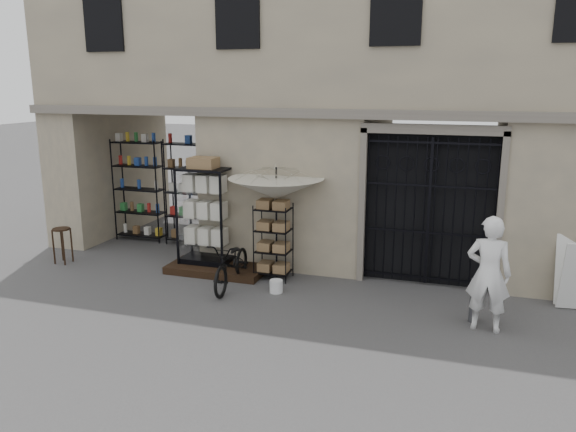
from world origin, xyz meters
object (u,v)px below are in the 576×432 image
(wooden_stool, at_px, (63,245))
(bicycle, at_px, (233,287))
(white_bucket, at_px, (276,286))
(easel_sign, at_px, (576,273))
(display_cabinet, at_px, (205,221))
(wire_rack, at_px, (273,243))
(market_umbrella, at_px, (276,183))
(shopkeeper, at_px, (484,329))
(steel_bollard, at_px, (474,300))

(wooden_stool, bearing_deg, bicycle, -3.38)
(white_bucket, height_order, easel_sign, easel_sign)
(wooden_stool, distance_m, easel_sign, 10.15)
(display_cabinet, distance_m, wire_rack, 1.57)
(market_umbrella, bearing_deg, white_bucket, -71.55)
(bicycle, bearing_deg, display_cabinet, 134.84)
(display_cabinet, xyz_separation_m, wooden_stool, (-3.14, -0.59, -0.63))
(market_umbrella, relative_size, shopkeeper, 1.44)
(steel_bollard, xyz_separation_m, easel_sign, (1.65, 1.12, 0.27))
(bicycle, relative_size, steel_bollard, 2.41)
(steel_bollard, distance_m, easel_sign, 2.01)
(market_umbrella, bearing_deg, steel_bollard, -16.15)
(market_umbrella, distance_m, wooden_stool, 4.97)
(wooden_stool, relative_size, steel_bollard, 1.05)
(white_bucket, xyz_separation_m, bicycle, (-0.89, 0.02, -0.12))
(wire_rack, bearing_deg, white_bucket, -55.34)
(white_bucket, bearing_deg, market_umbrella, 108.45)
(easel_sign, bearing_deg, bicycle, -178.85)
(wire_rack, height_order, white_bucket, wire_rack)
(display_cabinet, distance_m, bicycle, 1.64)
(bicycle, height_order, easel_sign, easel_sign)
(wire_rack, distance_m, bicycle, 1.18)
(wire_rack, height_order, wooden_stool, wire_rack)
(bicycle, distance_m, wooden_stool, 4.11)
(bicycle, bearing_deg, easel_sign, 3.85)
(display_cabinet, bearing_deg, bicycle, -28.42)
(steel_bollard, distance_m, shopkeeper, 0.48)
(bicycle, bearing_deg, market_umbrella, 48.90)
(market_umbrella, xyz_separation_m, steel_bollard, (3.77, -1.09, -1.55))
(bicycle, xyz_separation_m, steel_bollard, (4.39, -0.28, 0.37))
(market_umbrella, height_order, wooden_stool, market_umbrella)
(white_bucket, relative_size, easel_sign, 0.20)
(shopkeeper, bearing_deg, display_cabinet, -8.22)
(white_bucket, relative_size, shopkeeper, 0.13)
(display_cabinet, relative_size, wire_rack, 1.42)
(display_cabinet, height_order, market_umbrella, market_umbrella)
(steel_bollard, bearing_deg, bicycle, 176.38)
(white_bucket, bearing_deg, steel_bollard, -4.24)
(wooden_stool, relative_size, easel_sign, 0.63)
(wire_rack, xyz_separation_m, easel_sign, (5.45, 0.14, -0.11))
(white_bucket, height_order, shopkeeper, white_bucket)
(wooden_stool, xyz_separation_m, steel_bollard, (8.47, -0.52, -0.04))
(white_bucket, height_order, wooden_stool, wooden_stool)
(easel_sign, bearing_deg, wooden_stool, 176.59)
(wire_rack, bearing_deg, wooden_stool, -162.53)
(wooden_stool, height_order, shopkeeper, wooden_stool)
(bicycle, bearing_deg, wire_rack, 46.17)
(display_cabinet, bearing_deg, wooden_stool, -156.75)
(wooden_stool, distance_m, shopkeeper, 8.69)
(bicycle, relative_size, wooden_stool, 2.29)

